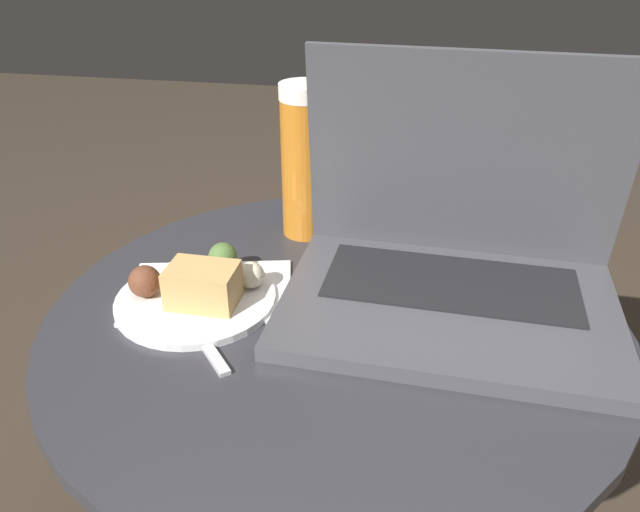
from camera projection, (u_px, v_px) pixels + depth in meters
name	position (u px, v px, depth m)	size (l,w,h in m)	color
table	(333.00, 420.00, 0.80)	(0.66, 0.66, 0.51)	#515156
napkin	(210.00, 291.00, 0.75)	(0.22, 0.18, 0.00)	white
laptop	(454.00, 256.00, 0.72)	(0.39, 0.28, 0.28)	#47474C
beer_glass	(306.00, 162.00, 0.84)	(0.07, 0.07, 0.21)	#C6701E
snack_plate	(199.00, 289.00, 0.73)	(0.19, 0.19, 0.06)	white
fork	(188.00, 318.00, 0.70)	(0.14, 0.16, 0.00)	silver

